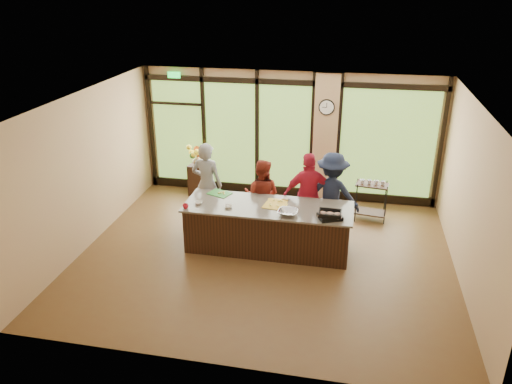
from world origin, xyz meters
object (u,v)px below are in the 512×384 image
at_px(roasting_pan, 330,217).
at_px(bar_cart, 371,196).
at_px(cook_left, 207,184).
at_px(island_base, 268,228).
at_px(cook_right, 332,195).
at_px(flower_stand, 198,180).

height_order(roasting_pan, bar_cart, roasting_pan).
height_order(cook_left, bar_cart, cook_left).
xyz_separation_m(island_base, bar_cart, (1.96, 1.71, 0.12)).
xyz_separation_m(island_base, cook_left, (-1.45, 0.81, 0.47)).
bearing_deg(island_base, bar_cart, 41.00).
distance_m(cook_left, bar_cart, 3.55).
relative_size(island_base, cook_left, 1.70).
xyz_separation_m(roasting_pan, bar_cart, (0.78, 2.02, -0.40)).
height_order(island_base, cook_right, cook_right).
distance_m(cook_left, flower_stand, 1.70).
distance_m(island_base, cook_left, 1.73).
xyz_separation_m(cook_left, flower_stand, (-0.68, 1.47, -0.53)).
bearing_deg(cook_right, cook_left, 8.23).
xyz_separation_m(cook_left, bar_cart, (3.41, 0.90, -0.36)).
bearing_deg(bar_cart, cook_left, -157.12).
height_order(island_base, flower_stand, island_base).
distance_m(cook_left, cook_right, 2.60).
distance_m(island_base, bar_cart, 2.61).
bearing_deg(flower_stand, cook_right, -14.05).
xyz_separation_m(cook_right, bar_cart, (0.82, 0.84, -0.32)).
xyz_separation_m(island_base, roasting_pan, (1.18, -0.31, 0.52)).
relative_size(cook_left, cook_right, 1.04).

